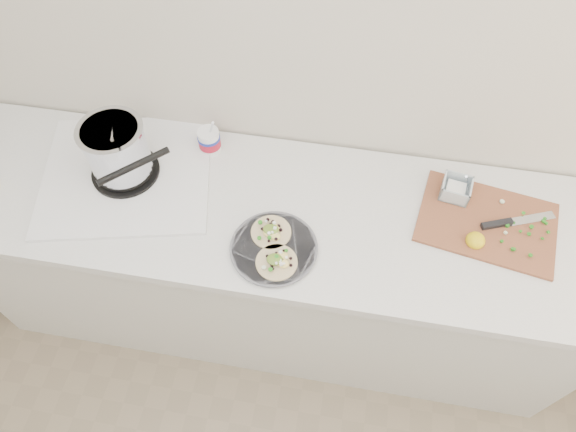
% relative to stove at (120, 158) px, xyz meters
% --- Properties ---
extents(counter, '(2.44, 0.66, 0.90)m').
position_rel_stove_xyz_m(counter, '(0.54, -0.04, -0.54)').
color(counter, silver).
rests_on(counter, ground).
extents(stove, '(0.70, 0.67, 0.28)m').
position_rel_stove_xyz_m(stove, '(0.00, 0.00, 0.00)').
color(stove, silver).
rests_on(stove, counter).
extents(taco_plate, '(0.29, 0.29, 0.04)m').
position_rel_stove_xyz_m(taco_plate, '(0.59, -0.22, -0.08)').
color(taco_plate, '#595960').
rests_on(taco_plate, counter).
extents(tub, '(0.08, 0.08, 0.19)m').
position_rel_stove_xyz_m(tub, '(0.27, 0.17, -0.03)').
color(tub, white).
rests_on(tub, counter).
extents(cutboard, '(0.50, 0.39, 0.07)m').
position_rel_stove_xyz_m(cutboard, '(1.28, 0.02, -0.08)').
color(cutboard, brown).
rests_on(cutboard, counter).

